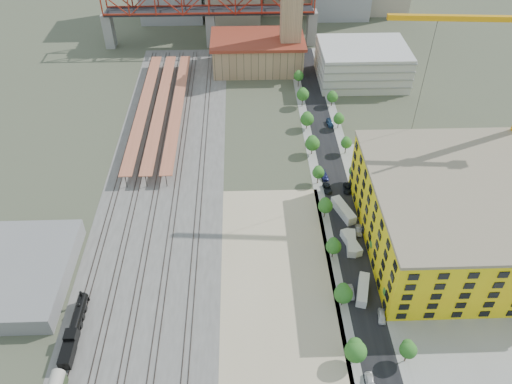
{
  "coord_description": "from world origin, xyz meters",
  "views": [
    {
      "loc": [
        -12.02,
        -111.18,
        96.44
      ],
      "look_at": [
        -8.66,
        -10.22,
        10.0
      ],
      "focal_mm": 35.0,
      "sensor_mm": 36.0,
      "label": 1
    }
  ],
  "objects_px": {
    "construction_building": "(455,214)",
    "site_trailer_d": "(343,210)",
    "clock_tower": "(292,0)",
    "site_trailer_b": "(351,243)",
    "car_0": "(370,382)",
    "locomotive": "(75,327)",
    "site_trailer_a": "(363,290)",
    "site_trailer_c": "(351,243)"
  },
  "relations": [
    {
      "from": "construction_building",
      "to": "site_trailer_d",
      "type": "xyz_separation_m",
      "value": [
        -26.0,
        11.09,
        -8.03
      ]
    },
    {
      "from": "clock_tower",
      "to": "site_trailer_a",
      "type": "distance_m",
      "value": 120.23
    },
    {
      "from": "locomotive",
      "to": "car_0",
      "type": "height_order",
      "value": "locomotive"
    },
    {
      "from": "construction_building",
      "to": "site_trailer_a",
      "type": "distance_m",
      "value": 32.01
    },
    {
      "from": "clock_tower",
      "to": "site_trailer_b",
      "type": "bearing_deg",
      "value": -85.49
    },
    {
      "from": "site_trailer_c",
      "to": "clock_tower",
      "type": "bearing_deg",
      "value": 77.95
    },
    {
      "from": "construction_building",
      "to": "site_trailer_d",
      "type": "relative_size",
      "value": 5.02
    },
    {
      "from": "locomotive",
      "to": "site_trailer_b",
      "type": "bearing_deg",
      "value": 19.97
    },
    {
      "from": "locomotive",
      "to": "site_trailer_a",
      "type": "xyz_separation_m",
      "value": [
        66.0,
        8.58,
        -0.58
      ]
    },
    {
      "from": "clock_tower",
      "to": "construction_building",
      "type": "xyz_separation_m",
      "value": [
        34.0,
        -99.99,
        -19.29
      ]
    },
    {
      "from": "clock_tower",
      "to": "construction_building",
      "type": "relative_size",
      "value": 1.03
    },
    {
      "from": "locomotive",
      "to": "site_trailer_c",
      "type": "xyz_separation_m",
      "value": [
        66.0,
        24.08,
        -0.65
      ]
    },
    {
      "from": "locomotive",
      "to": "site_trailer_c",
      "type": "height_order",
      "value": "locomotive"
    },
    {
      "from": "site_trailer_d",
      "to": "site_trailer_a",
      "type": "bearing_deg",
      "value": -109.81
    },
    {
      "from": "site_trailer_b",
      "to": "clock_tower",
      "type": "bearing_deg",
      "value": 102.01
    },
    {
      "from": "site_trailer_d",
      "to": "car_0",
      "type": "bearing_deg",
      "value": -113.17
    },
    {
      "from": "site_trailer_b",
      "to": "site_trailer_c",
      "type": "height_order",
      "value": "site_trailer_c"
    },
    {
      "from": "site_trailer_b",
      "to": "car_0",
      "type": "xyz_separation_m",
      "value": [
        -3.0,
        -38.62,
        -0.41
      ]
    },
    {
      "from": "locomotive",
      "to": "site_trailer_b",
      "type": "distance_m",
      "value": 70.23
    },
    {
      "from": "site_trailer_c",
      "to": "site_trailer_d",
      "type": "bearing_deg",
      "value": 73.43
    },
    {
      "from": "clock_tower",
      "to": "site_trailer_b",
      "type": "distance_m",
      "value": 105.35
    },
    {
      "from": "site_trailer_b",
      "to": "site_trailer_d",
      "type": "distance_m",
      "value": 12.47
    },
    {
      "from": "site_trailer_b",
      "to": "site_trailer_c",
      "type": "distance_m",
      "value": 0.1
    },
    {
      "from": "construction_building",
      "to": "car_0",
      "type": "relative_size",
      "value": 11.2
    },
    {
      "from": "car_0",
      "to": "site_trailer_d",
      "type": "bearing_deg",
      "value": 88.57
    },
    {
      "from": "site_trailer_a",
      "to": "construction_building",
      "type": "bearing_deg",
      "value": 48.64
    },
    {
      "from": "clock_tower",
      "to": "site_trailer_b",
      "type": "height_order",
      "value": "clock_tower"
    },
    {
      "from": "construction_building",
      "to": "locomotive",
      "type": "bearing_deg",
      "value": -164.59
    },
    {
      "from": "clock_tower",
      "to": "site_trailer_c",
      "type": "relative_size",
      "value": 6.03
    },
    {
      "from": "clock_tower",
      "to": "locomotive",
      "type": "bearing_deg",
      "value": -114.83
    },
    {
      "from": "clock_tower",
      "to": "site_trailer_d",
      "type": "bearing_deg",
      "value": -84.86
    },
    {
      "from": "site_trailer_a",
      "to": "site_trailer_d",
      "type": "distance_m",
      "value": 27.88
    },
    {
      "from": "site_trailer_d",
      "to": "clock_tower",
      "type": "bearing_deg",
      "value": 75.33
    },
    {
      "from": "locomotive",
      "to": "car_0",
      "type": "distance_m",
      "value": 64.69
    },
    {
      "from": "clock_tower",
      "to": "locomotive",
      "type": "height_order",
      "value": "clock_tower"
    },
    {
      "from": "site_trailer_a",
      "to": "site_trailer_b",
      "type": "distance_m",
      "value": 15.41
    },
    {
      "from": "car_0",
      "to": "clock_tower",
      "type": "bearing_deg",
      "value": 93.98
    },
    {
      "from": "construction_building",
      "to": "site_trailer_b",
      "type": "relative_size",
      "value": 5.88
    },
    {
      "from": "clock_tower",
      "to": "site_trailer_c",
      "type": "distance_m",
      "value": 105.25
    },
    {
      "from": "site_trailer_a",
      "to": "site_trailer_d",
      "type": "xyz_separation_m",
      "value": [
        0.0,
        27.88,
        0.13
      ]
    },
    {
      "from": "site_trailer_a",
      "to": "locomotive",
      "type": "bearing_deg",
      "value": -156.8
    },
    {
      "from": "locomotive",
      "to": "site_trailer_b",
      "type": "relative_size",
      "value": 2.28
    }
  ]
}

